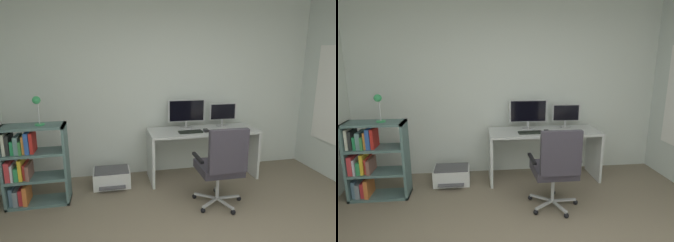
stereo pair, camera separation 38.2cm
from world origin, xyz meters
TOP-DOWN VIEW (x-y plane):
  - wall_back at (0.00, 2.66)m, footprint 4.69×0.10m
  - desk at (0.47, 2.23)m, footprint 1.61×0.58m
  - monitor_main at (0.26, 2.39)m, footprint 0.56×0.18m
  - monitor_secondary at (0.84, 2.39)m, footprint 0.41×0.18m
  - keyboard at (0.25, 2.12)m, footprint 0.34×0.14m
  - computer_mouse at (0.48, 2.11)m, footprint 0.07×0.10m
  - office_chair at (0.40, 1.31)m, footprint 0.62×0.63m
  - bookshelf at (-1.87, 1.90)m, footprint 0.74×0.32m
  - desk_lamp at (-1.71, 1.90)m, footprint 0.11×0.11m
  - printer at (-0.88, 2.20)m, footprint 0.51×0.43m

SIDE VIEW (x-z plane):
  - printer at x=-0.88m, z-range 0.00..0.25m
  - bookshelf at x=-1.87m, z-range 0.00..1.02m
  - desk at x=0.47m, z-range 0.18..0.93m
  - office_chair at x=0.40m, z-range 0.05..1.09m
  - keyboard at x=0.25m, z-range 0.75..0.77m
  - computer_mouse at x=0.48m, z-range 0.75..0.78m
  - monitor_secondary at x=0.84m, z-range 0.78..1.13m
  - monitor_main at x=0.26m, z-range 0.78..1.21m
  - desk_lamp at x=-1.71m, z-range 1.08..1.43m
  - wall_back at x=0.00m, z-range 0.00..2.79m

